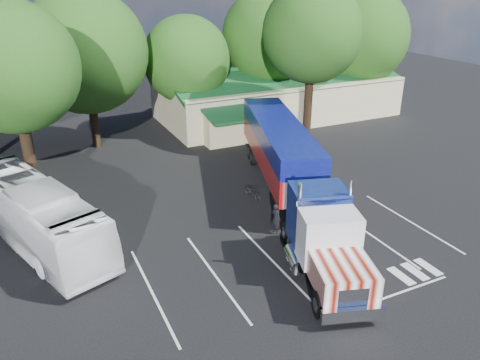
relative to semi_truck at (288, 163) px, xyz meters
name	(u,v)px	position (x,y,z in m)	size (l,w,h in m)	color
ground	(225,212)	(-4.31, 0.30, -2.67)	(120.00, 120.00, 0.00)	black
event_hall	(276,96)	(9.43, 18.11, -0.46)	(24.20, 14.12, 5.55)	#C7BB94
tree_row_c	(85,52)	(-9.31, 16.50, 5.36)	(10.00, 10.00, 13.05)	black
tree_row_d	(187,60)	(-0.31, 17.80, 3.91)	(8.00, 8.00, 10.60)	black
tree_row_e	(270,37)	(8.69, 18.30, 5.41)	(9.60, 9.60, 12.90)	black
tree_row_f	(359,36)	(18.69, 17.10, 5.12)	(10.40, 10.40, 13.00)	black
tree_near_left	(12,68)	(-14.81, 6.30, 6.14)	(7.60, 7.60, 12.65)	black
tree_near_right	(312,33)	(7.19, 8.80, 6.79)	(8.00, 8.00, 13.50)	black
semi_truck	(288,163)	(0.00, 0.00, 0.00)	(9.58, 22.30, 4.73)	black
woman	(276,218)	(-2.71, -3.28, -1.74)	(0.68, 0.44, 1.86)	black
bicycle	(253,193)	(-1.84, 1.30, -2.23)	(0.59, 1.69, 0.89)	black
tour_bus	(35,214)	(-15.05, 1.46, -0.90)	(2.98, 12.76, 3.55)	white
silver_sedan	(279,121)	(7.69, 14.30, -2.02)	(1.39, 3.98, 1.31)	#A3A6AA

